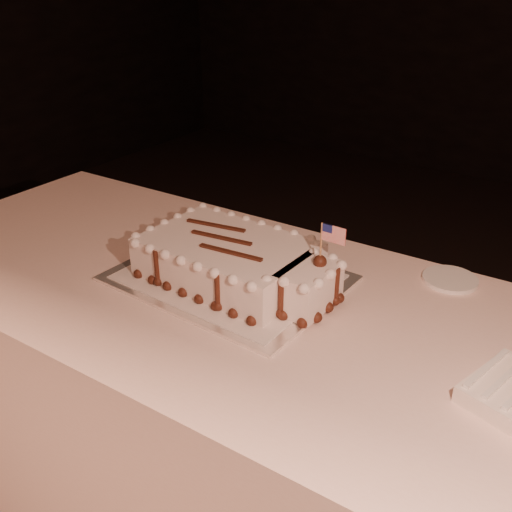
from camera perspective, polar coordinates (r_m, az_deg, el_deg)
The scene contains 6 objects.
room_shell at distance 0.55m, azimuth -21.60°, elevation 22.07°, with size 6.10×8.10×2.90m.
banquet_table at distance 1.48m, azimuth 5.74°, elevation -18.71°, with size 2.40×0.80×0.75m, color #FFD4C5.
cake_board at distance 1.38m, azimuth -2.78°, elevation -2.22°, with size 0.52×0.39×0.01m, color white.
doily at distance 1.38m, azimuth -2.78°, elevation -2.04°, with size 0.47×0.36×0.00m, color silver.
sheet_cake at distance 1.34m, azimuth -1.90°, elevation -0.59°, with size 0.51×0.31×0.20m.
side_plate at distance 1.45m, azimuth 18.83°, elevation -2.23°, with size 0.13×0.13×0.01m, color white.
Camera 1 is at (0.44, -0.33, 1.43)m, focal length 40.00 mm.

